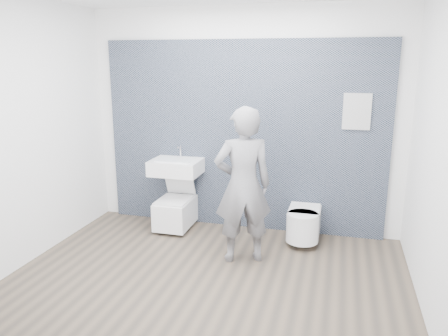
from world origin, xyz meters
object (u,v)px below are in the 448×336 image
(washbasin, at_px, (176,167))
(visitor, at_px, (243,186))
(toilet_square, at_px, (176,211))
(toilet_rounded, at_px, (303,224))

(washbasin, height_order, visitor, visitor)
(toilet_square, relative_size, toilet_rounded, 1.21)
(washbasin, height_order, toilet_rounded, washbasin)
(toilet_rounded, height_order, visitor, visitor)
(washbasin, bearing_deg, toilet_square, -90.00)
(washbasin, distance_m, visitor, 1.27)
(visitor, bearing_deg, washbasin, -57.13)
(toilet_rounded, relative_size, visitor, 0.38)
(toilet_rounded, xyz_separation_m, visitor, (-0.61, -0.63, 0.61))
(toilet_square, bearing_deg, visitor, -32.30)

